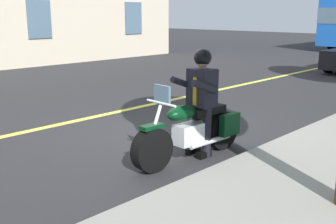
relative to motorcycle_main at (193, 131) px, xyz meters
The scene contains 4 objects.
ground_plane 1.50m from the motorcycle_main, 113.83° to the right, with size 80.00×80.00×0.00m, color #28282B.
lane_center_stripe 3.39m from the motorcycle_main, 99.91° to the right, with size 60.00×0.16×0.01m, color #E5DB4C.
motorcycle_main is the anchor object (origin of this frame).
rider_main 0.61m from the motorcycle_main, behind, with size 0.64×0.57×1.74m.
Camera 1 is at (5.36, 5.36, 2.27)m, focal length 44.02 mm.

